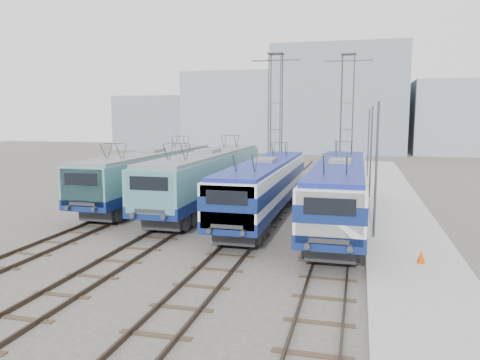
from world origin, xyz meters
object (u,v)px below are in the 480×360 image
Objects in this scene: locomotive_far_right at (339,187)px; catenary_tower_west at (275,112)px; catenary_tower_east at (347,112)px; mast_front at (376,173)px; mast_rear at (368,145)px; locomotive_far_left at (152,172)px; locomotive_center_left at (207,174)px; locomotive_center_right at (265,183)px; safety_cone at (421,257)px; mast_mid at (371,154)px.

locomotive_far_right is 18.97m from catenary_tower_west.
locomotive_far_right is at bearing -89.25° from catenary_tower_east.
mast_front and mast_rear have the same top height.
locomotive_center_left is (4.50, -0.82, 0.06)m from locomotive_far_left.
locomotive_far_left is 1.52× the size of catenary_tower_east.
safety_cone is (8.12, -7.91, -1.64)m from locomotive_center_right.
locomotive_center_right is at bearing -107.60° from mast_rear.
catenary_tower_west is 12.16m from mast_mid.
locomotive_center_left is 2.68× the size of mast_rear.
mast_rear is 28.14m from safety_cone.
locomotive_far_left is 1.52× the size of catenary_tower_west.
mast_front reaches higher than locomotive_far_left.
locomotive_center_left is 12.27m from mast_mid.
mast_rear is at bearing 58.35° from locomotive_center_left.
catenary_tower_west reaches higher than safety_cone.
mast_mid is 12.00m from mast_rear.
mast_rear is at bearing 43.60° from catenary_tower_east.
catenary_tower_west reaches higher than locomotive_far_right.
catenary_tower_east is at bearing 17.10° from catenary_tower_west.
locomotive_center_left is at bearing -121.65° from mast_rear.
mast_rear is (2.10, 2.00, -3.14)m from catenary_tower_east.
locomotive_far_right is 1.51× the size of catenary_tower_east.
mast_front is (1.85, -2.81, 1.19)m from locomotive_far_right.
catenary_tower_west is 26.78m from safety_cone.
catenary_tower_west reaches higher than locomotive_center_left.
locomotive_far_left is 20.33m from catenary_tower_east.
locomotive_center_left is 1.04× the size of locomotive_far_right.
mast_rear is (10.85, 17.60, 1.17)m from locomotive_center_left.
locomotive_center_left is 2.68× the size of mast_front.
mast_mid reaches higher than locomotive_far_left.
mast_mid is 12.72× the size of safety_cone.
catenary_tower_west is 1.71× the size of mast_mid.
mast_front and mast_mid have the same top height.
locomotive_center_right is (9.00, -3.24, -0.05)m from locomotive_far_left.
locomotive_center_right is 4.65m from locomotive_far_right.
locomotive_far_right is 2.58× the size of mast_front.
locomotive_far_left is at bearing 154.81° from mast_front.
mast_mid reaches higher than locomotive_center_right.
locomotive_center_right is 7.60m from mast_front.
catenary_tower_west is 1.00× the size of catenary_tower_east.
mast_rear is at bearing 93.63° from safety_cone.
locomotive_far_left reaches higher than locomotive_center_right.
mast_mid reaches higher than locomotive_center_left.
locomotive_far_left is 1.05× the size of locomotive_center_right.
locomotive_far_left is at bearing 169.69° from locomotive_center_left.
catenary_tower_west is at bearing 97.99° from locomotive_center_right.
catenary_tower_east reaches higher than locomotive_center_left.
locomotive_far_left is at bearing -132.45° from mast_rear.
mast_mid is at bearing 90.00° from mast_front.
catenary_tower_east is 22.32m from mast_front.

